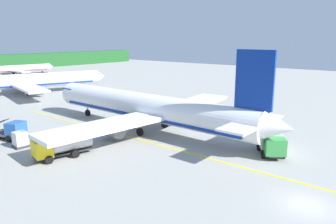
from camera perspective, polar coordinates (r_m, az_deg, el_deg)
name	(u,v)px	position (r m, az deg, el deg)	size (l,w,h in m)	color
ground	(16,117)	(61.26, -25.37, -0.76)	(240.00, 320.00, 0.20)	#999993
airliner_foreground	(148,108)	(45.98, -3.60, 0.75)	(34.69, 41.64, 11.90)	white
airliner_mid_apron	(29,81)	(84.29, -23.35, 5.04)	(36.46, 30.54, 10.73)	silver
airliner_far_taxiway	(17,69)	(130.76, -25.23, 6.94)	(27.36, 22.69, 7.82)	silver
service_truck_fuel	(62,145)	(38.04, -18.29, -5.61)	(6.73, 3.37, 2.40)	yellow
service_truck_baggage	(270,140)	(39.17, 17.64, -4.68)	(5.81, 5.02, 2.99)	#338C3F
service_truck_catering	(8,131)	(47.53, -26.41, -2.96)	(4.61, 7.15, 2.75)	#2659A5
cargo_container_near	(20,139)	(43.44, -24.67, -4.44)	(1.74, 1.74, 2.07)	#333338
crew_loader_left	(266,133)	(44.04, 16.88, -3.56)	(0.56, 0.43, 1.68)	#191E33
apron_guide_line	(153,143)	(41.19, -2.70, -5.57)	(0.30, 60.00, 0.01)	yellow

